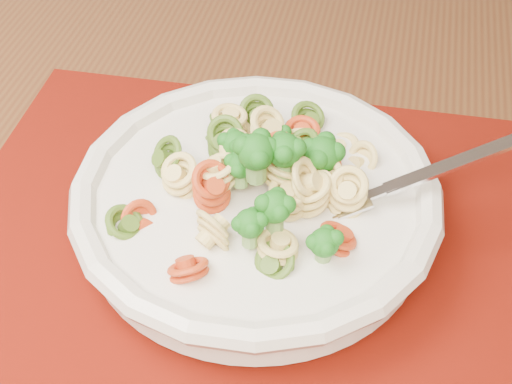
{
  "coord_description": "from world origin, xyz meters",
  "views": [
    {
      "loc": [
        0.25,
        0.15,
        1.12
      ],
      "look_at": [
        0.25,
        0.52,
        0.76
      ],
      "focal_mm": 50.0,
      "sensor_mm": 36.0,
      "label": 1
    }
  ],
  "objects": [
    {
      "name": "pasta_bowl",
      "position": [
        0.25,
        0.52,
        0.75
      ],
      "size": [
        0.27,
        0.27,
        0.05
      ],
      "color": "beige",
      "rests_on": "placemat"
    },
    {
      "name": "pasta_broccoli_heap",
      "position": [
        0.25,
        0.52,
        0.76
      ],
      "size": [
        0.23,
        0.23,
        0.06
      ],
      "primitive_type": null,
      "color": "tan",
      "rests_on": "pasta_bowl"
    },
    {
      "name": "fork",
      "position": [
        0.32,
        0.5,
        0.76
      ],
      "size": [
        0.18,
        0.06,
        0.08
      ],
      "primitive_type": null,
      "rotation": [
        0.0,
        -0.35,
        0.18
      ],
      "color": "silver",
      "rests_on": "pasta_bowl"
    },
    {
      "name": "placemat",
      "position": [
        0.25,
        0.5,
        0.72
      ],
      "size": [
        0.54,
        0.46,
        0.0
      ],
      "primitive_type": "cube",
      "rotation": [
        0.0,
        0.0,
        -0.18
      ],
      "color": "#600C04",
      "rests_on": "dining_table"
    },
    {
      "name": "dining_table",
      "position": [
        0.22,
        0.65,
        0.63
      ],
      "size": [
        1.7,
        1.28,
        0.71
      ],
      "rotation": [
        0.0,
        0.0,
        -0.21
      ],
      "color": "#4B2C15",
      "rests_on": "ground"
    }
  ]
}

